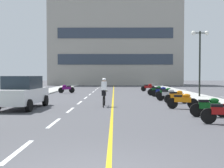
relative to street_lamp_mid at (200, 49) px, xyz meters
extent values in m
plane|color=#47474C|center=(-7.39, 2.84, -4.04)|extent=(140.00, 140.00, 0.00)
cube|color=#A8A8A3|center=(-14.59, 5.84, -3.98)|extent=(2.40, 72.00, 0.12)
cube|color=#A8A8A3|center=(-0.19, 5.84, -3.98)|extent=(2.40, 72.00, 0.12)
cube|color=silver|center=(-9.39, -16.16, -4.03)|extent=(0.14, 2.20, 0.01)
cube|color=silver|center=(-9.39, -12.16, -4.03)|extent=(0.14, 2.20, 0.01)
cube|color=silver|center=(-9.39, -8.16, -4.03)|extent=(0.14, 2.20, 0.01)
cube|color=silver|center=(-9.39, -4.16, -4.03)|extent=(0.14, 2.20, 0.01)
cube|color=silver|center=(-9.39, -0.16, -4.03)|extent=(0.14, 2.20, 0.01)
cube|color=silver|center=(-9.39, 3.84, -4.03)|extent=(0.14, 2.20, 0.01)
cube|color=silver|center=(-9.39, 7.84, -4.03)|extent=(0.14, 2.20, 0.01)
cube|color=silver|center=(-9.39, 11.84, -4.03)|extent=(0.14, 2.20, 0.01)
cube|color=silver|center=(-9.39, 15.84, -4.03)|extent=(0.14, 2.20, 0.01)
cube|color=silver|center=(-9.39, 19.84, -4.03)|extent=(0.14, 2.20, 0.01)
cube|color=silver|center=(-9.39, 23.84, -4.03)|extent=(0.14, 2.20, 0.01)
cube|color=silver|center=(-9.39, 27.84, -4.03)|extent=(0.14, 2.20, 0.01)
cube|color=gold|center=(-7.14, 5.84, -4.03)|extent=(0.12, 66.00, 0.01)
cube|color=#9E998E|center=(-6.90, 31.32, 3.81)|extent=(24.61, 8.95, 15.68)
cube|color=#2D3847|center=(-6.90, 26.79, 0.67)|extent=(20.68, 0.10, 1.88)
cube|color=#2D3847|center=(-6.90, 26.79, 5.37)|extent=(20.68, 0.10, 1.88)
cylinder|color=black|center=(0.00, 0.00, -1.24)|extent=(0.14, 0.14, 5.36)
cylinder|color=black|center=(0.00, 0.00, 1.29)|extent=(1.10, 0.08, 0.08)
sphere|color=white|center=(-0.55, 0.00, 1.29)|extent=(0.36, 0.36, 0.36)
sphere|color=white|center=(0.55, 0.00, 1.29)|extent=(0.36, 0.36, 0.36)
cylinder|color=black|center=(-12.95, -6.01, -3.72)|extent=(0.25, 0.65, 0.64)
cylinder|color=black|center=(-11.25, -6.10, -3.72)|extent=(0.25, 0.65, 0.64)
cylinder|color=black|center=(-11.38, -8.89, -3.72)|extent=(0.25, 0.65, 0.64)
cube|color=silver|center=(-12.16, -7.45, -3.32)|extent=(1.90, 4.28, 0.80)
cube|color=#1E2833|center=(-12.16, -7.45, -2.57)|extent=(1.67, 2.27, 0.70)
cylinder|color=black|center=(-3.42, -12.28, -3.74)|extent=(0.61, 0.20, 0.60)
cube|color=maroon|center=(-2.88, -12.37, -3.52)|extent=(0.93, 0.43, 0.28)
cube|color=black|center=(-3.12, -12.33, -3.32)|extent=(0.47, 0.31, 0.10)
cylinder|color=black|center=(-2.25, -10.62, -3.74)|extent=(0.61, 0.17, 0.60)
cylinder|color=black|center=(-3.34, -10.49, -3.74)|extent=(0.61, 0.17, 0.60)
cube|color=#0C4C19|center=(-2.80, -10.55, -3.52)|extent=(0.93, 0.38, 0.28)
ellipsoid|color=#0C4C19|center=(-2.60, -10.58, -3.30)|extent=(0.47, 0.29, 0.22)
cube|color=black|center=(-3.05, -10.52, -3.32)|extent=(0.47, 0.29, 0.10)
cylinder|color=silver|center=(-2.25, -10.62, -3.14)|extent=(0.10, 0.60, 0.03)
cylinder|color=black|center=(-2.73, -7.74, -3.74)|extent=(0.61, 0.22, 0.60)
cylinder|color=black|center=(-3.80, -7.51, -3.74)|extent=(0.61, 0.22, 0.60)
cube|color=orange|center=(-3.26, -7.62, -3.52)|extent=(0.94, 0.46, 0.28)
ellipsoid|color=orange|center=(-3.07, -7.67, -3.30)|extent=(0.48, 0.32, 0.22)
cube|color=black|center=(-3.51, -7.57, -3.32)|extent=(0.48, 0.32, 0.10)
cylinder|color=silver|center=(-2.73, -7.74, -3.14)|extent=(0.15, 0.59, 0.03)
cylinder|color=black|center=(-2.40, -4.58, -3.74)|extent=(0.61, 0.20, 0.60)
cylinder|color=black|center=(-3.48, -4.76, -3.74)|extent=(0.61, 0.20, 0.60)
cube|color=orange|center=(-2.94, -4.67, -3.52)|extent=(0.93, 0.43, 0.28)
ellipsoid|color=orange|center=(-2.74, -4.63, -3.30)|extent=(0.47, 0.31, 0.22)
cube|color=black|center=(-3.18, -4.71, -3.32)|extent=(0.47, 0.31, 0.10)
cylinder|color=silver|center=(-2.40, -4.58, -3.14)|extent=(0.13, 0.60, 0.03)
cylinder|color=black|center=(-2.59, -2.94, -3.74)|extent=(0.61, 0.20, 0.60)
cylinder|color=black|center=(-3.67, -2.75, -3.74)|extent=(0.61, 0.20, 0.60)
cube|color=#B2B2B7|center=(-3.13, -2.85, -3.52)|extent=(0.94, 0.43, 0.28)
ellipsoid|color=#B2B2B7|center=(-2.93, -2.88, -3.30)|extent=(0.48, 0.31, 0.22)
cube|color=black|center=(-3.37, -2.80, -3.32)|extent=(0.48, 0.31, 0.10)
cylinder|color=silver|center=(-2.59, -2.94, -3.14)|extent=(0.14, 0.60, 0.03)
cylinder|color=black|center=(-2.40, -0.87, -3.74)|extent=(0.61, 0.15, 0.60)
cylinder|color=black|center=(-3.50, -0.97, -3.74)|extent=(0.61, 0.15, 0.60)
cube|color=#0C4C19|center=(-2.95, -0.92, -3.52)|extent=(0.92, 0.36, 0.28)
ellipsoid|color=#0C4C19|center=(-2.75, -0.90, -3.30)|extent=(0.46, 0.28, 0.22)
cube|color=black|center=(-3.20, -0.94, -3.32)|extent=(0.46, 0.28, 0.10)
cylinder|color=silver|center=(-2.40, -0.87, -3.14)|extent=(0.08, 0.60, 0.03)
cylinder|color=black|center=(-2.47, 0.95, -3.74)|extent=(0.61, 0.18, 0.60)
cylinder|color=black|center=(-3.56, 1.09, -3.74)|extent=(0.61, 0.18, 0.60)
cube|color=navy|center=(-3.01, 1.02, -3.52)|extent=(0.93, 0.39, 0.28)
ellipsoid|color=navy|center=(-2.81, 0.99, -3.30)|extent=(0.47, 0.29, 0.22)
cube|color=black|center=(-3.26, 1.05, -3.32)|extent=(0.47, 0.29, 0.10)
cylinder|color=silver|center=(-2.47, 0.95, -3.14)|extent=(0.11, 0.60, 0.03)
cylinder|color=black|center=(-2.60, 2.67, -3.74)|extent=(0.61, 0.17, 0.60)
cylinder|color=black|center=(-3.69, 2.55, -3.74)|extent=(0.61, 0.17, 0.60)
cube|color=#0C4C19|center=(-3.15, 2.61, -3.52)|extent=(0.93, 0.38, 0.28)
ellipsoid|color=#0C4C19|center=(-2.95, 2.63, -3.30)|extent=(0.46, 0.29, 0.22)
cube|color=black|center=(-3.40, 2.58, -3.32)|extent=(0.46, 0.29, 0.10)
cylinder|color=silver|center=(-2.60, 2.67, -3.14)|extent=(0.10, 0.60, 0.03)
cylinder|color=black|center=(-12.57, 5.71, -3.74)|extent=(0.61, 0.25, 0.60)
cylinder|color=black|center=(-11.51, 5.99, -3.74)|extent=(0.61, 0.25, 0.60)
cube|color=#590C59|center=(-12.04, 5.85, -3.52)|extent=(0.94, 0.49, 0.28)
ellipsoid|color=#590C59|center=(-12.23, 5.80, -3.30)|extent=(0.49, 0.34, 0.22)
cube|color=black|center=(-11.80, 5.91, -3.32)|extent=(0.49, 0.34, 0.10)
cylinder|color=silver|center=(-12.57, 5.71, -3.14)|extent=(0.18, 0.59, 0.03)
cylinder|color=black|center=(-2.57, 9.13, -3.74)|extent=(0.61, 0.15, 0.60)
cylinder|color=black|center=(-3.67, 9.05, -3.74)|extent=(0.61, 0.15, 0.60)
cube|color=maroon|center=(-3.12, 9.09, -3.52)|extent=(0.92, 0.35, 0.28)
ellipsoid|color=maroon|center=(-2.92, 9.10, -3.30)|extent=(0.46, 0.27, 0.22)
cube|color=black|center=(-3.37, 9.07, -3.32)|extent=(0.46, 0.27, 0.10)
cylinder|color=silver|center=(-2.57, 9.13, -3.14)|extent=(0.08, 0.60, 0.03)
torus|color=black|center=(-7.64, -5.86, -3.70)|extent=(0.06, 0.72, 0.72)
torus|color=black|center=(-7.67, -6.91, -3.70)|extent=(0.06, 0.72, 0.72)
cylinder|color=black|center=(-7.66, -6.41, -3.40)|extent=(0.07, 0.95, 0.04)
cube|color=black|center=(-7.66, -6.56, -3.18)|extent=(0.11, 0.20, 0.06)
cylinder|color=black|center=(-7.64, -5.96, -3.15)|extent=(0.42, 0.04, 0.03)
cube|color=black|center=(-7.66, -6.51, -3.25)|extent=(0.25, 0.37, 0.28)
cube|color=white|center=(-7.65, -6.36, -2.85)|extent=(0.33, 0.46, 0.61)
sphere|color=tan|center=(-7.65, -6.23, -2.50)|extent=(0.20, 0.20, 0.20)
ellipsoid|color=white|center=(-7.65, -6.23, -2.43)|extent=(0.24, 0.26, 0.16)
camera|label=1|loc=(-7.03, -22.87, -2.16)|focal=44.36mm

